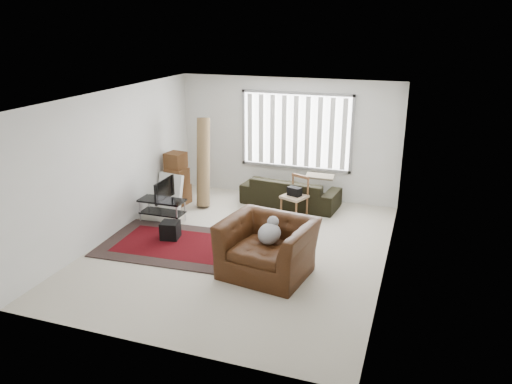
% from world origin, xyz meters
% --- Properties ---
extents(room, '(6.00, 6.02, 2.71)m').
position_xyz_m(room, '(0.03, 0.51, 1.76)').
color(room, beige).
rests_on(room, ground).
extents(persian_rug, '(2.73, 1.91, 0.02)m').
position_xyz_m(persian_rug, '(-1.16, -0.25, 0.01)').
color(persian_rug, black).
rests_on(persian_rug, ground).
extents(tv_stand, '(0.92, 0.41, 0.46)m').
position_xyz_m(tv_stand, '(-1.95, 0.69, 0.33)').
color(tv_stand, black).
rests_on(tv_stand, ground).
extents(tv, '(0.10, 0.75, 0.43)m').
position_xyz_m(tv, '(-1.95, 0.69, 0.68)').
color(tv, black).
rests_on(tv, tv_stand).
extents(subwoofer, '(0.38, 0.38, 0.32)m').
position_xyz_m(subwoofer, '(-1.37, -0.05, 0.18)').
color(subwoofer, black).
rests_on(subwoofer, persian_rug).
extents(moving_boxes, '(0.53, 0.50, 1.15)m').
position_xyz_m(moving_boxes, '(-2.14, 1.72, 0.54)').
color(moving_boxes, '#57361B').
rests_on(moving_boxes, ground).
extents(white_flatpack, '(0.64, 0.38, 0.77)m').
position_xyz_m(white_flatpack, '(-2.15, 1.40, 0.38)').
color(white_flatpack, silver).
rests_on(white_flatpack, ground).
extents(rolled_rug, '(0.49, 0.82, 1.91)m').
position_xyz_m(rolled_rug, '(-1.57, 1.89, 0.95)').
color(rolled_rug, brown).
rests_on(rolled_rug, ground).
extents(sofa, '(2.19, 1.12, 0.81)m').
position_xyz_m(sofa, '(0.24, 2.45, 0.41)').
color(sofa, black).
rests_on(sofa, ground).
extents(side_chair, '(0.59, 0.59, 0.84)m').
position_xyz_m(side_chair, '(0.50, 1.85, 0.47)').
color(side_chair, '#927A60').
rests_on(side_chair, ground).
extents(armchair, '(1.54, 1.39, 1.02)m').
position_xyz_m(armchair, '(0.73, -0.71, 0.51)').
color(armchair, '#381C0B').
rests_on(armchair, ground).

